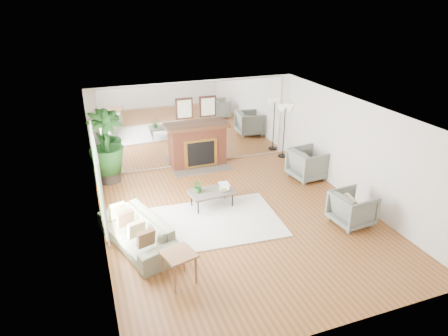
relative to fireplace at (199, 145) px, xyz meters
name	(u,v)px	position (x,y,z in m)	size (l,w,h in m)	color
ground	(241,219)	(0.00, -3.26, -0.66)	(7.00, 7.00, 0.00)	brown
wall_left	(98,191)	(-2.99, -3.26, 0.59)	(0.02, 7.00, 2.50)	silver
wall_right	(357,152)	(2.99, -3.26, 0.59)	(0.02, 7.00, 2.50)	silver
wall_back	(196,124)	(0.00, 0.23, 0.59)	(6.00, 0.02, 2.50)	silver
mirror_panel	(196,124)	(0.00, 0.21, 0.59)	(5.40, 0.04, 2.40)	silver
window_panel	(98,178)	(-2.96, -2.86, 0.69)	(0.04, 2.40, 1.50)	#B2E09E
fireplace	(199,145)	(0.00, 0.00, 0.00)	(1.85, 0.83, 2.05)	brown
area_rug	(216,222)	(-0.58, -3.19, -0.64)	(2.87, 2.05, 0.03)	white
coffee_table	(212,193)	(-0.43, -2.48, -0.27)	(1.10, 0.70, 0.42)	#554C43
sofa	(137,232)	(-2.36, -3.49, -0.35)	(2.14, 0.84, 0.63)	gray
armchair_back	(308,164)	(2.60, -1.82, -0.23)	(0.91, 0.93, 0.85)	slate
armchair_front	(352,208)	(2.26, -4.26, -0.28)	(0.81, 0.83, 0.76)	slate
side_table	(179,258)	(-1.83, -4.87, -0.15)	(0.65, 0.65, 0.60)	#955F3B
potted_ficus	(106,145)	(-2.60, -0.16, 0.40)	(1.21, 1.21, 1.98)	#29241E
floor_lamp	(285,113)	(2.70, -0.16, 0.76)	(0.54, 0.30, 1.67)	black
tabletop_plant	(198,186)	(-0.75, -2.42, -0.08)	(0.28, 0.24, 0.31)	#23551F
fruit_bowl	(224,189)	(-0.15, -2.56, -0.20)	(0.26, 0.26, 0.06)	#955F3B
book	(220,185)	(-0.15, -2.26, -0.22)	(0.24, 0.32, 0.02)	#955F3B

